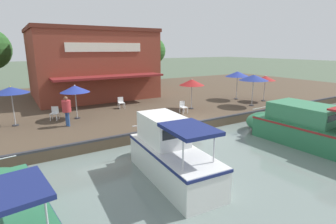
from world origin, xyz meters
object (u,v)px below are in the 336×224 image
at_px(patio_umbrella_near_quay_edge, 238,74).
at_px(cafe_chair_mid_patio, 55,112).
at_px(person_at_quay_edge, 66,107).
at_px(tree_downstream_bank, 152,52).
at_px(patio_umbrella_far_corner, 11,90).
at_px(patio_umbrella_by_entrance, 254,78).
at_px(motorboat_far_downstream, 309,129).
at_px(waterfront_restaurant, 91,63).
at_px(cafe_chair_under_first_umbrella, 121,102).
at_px(patio_umbrella_back_row, 192,82).
at_px(patio_umbrella_mid_patio_right, 265,78).
at_px(motorboat_fourth_along, 166,152).
at_px(patio_umbrella_mid_patio_left, 75,89).
at_px(mooring_post, 155,122).
at_px(cafe_chair_back_row_seat, 183,106).

distance_m(patio_umbrella_near_quay_edge, cafe_chair_mid_patio, 15.36).
height_order(person_at_quay_edge, tree_downstream_bank, tree_downstream_bank).
bearing_deg(patio_umbrella_far_corner, tree_downstream_bank, 129.91).
relative_size(patio_umbrella_by_entrance, patio_umbrella_near_quay_edge, 1.00).
height_order(person_at_quay_edge, motorboat_far_downstream, motorboat_far_downstream).
xyz_separation_m(patio_umbrella_near_quay_edge, motorboat_far_downstream, (9.21, -4.02, -1.97)).
bearing_deg(motorboat_far_downstream, patio_umbrella_near_quay_edge, 156.40).
height_order(waterfront_restaurant, motorboat_far_downstream, waterfront_restaurant).
xyz_separation_m(patio_umbrella_near_quay_edge, cafe_chair_under_first_umbrella, (-2.01, -10.30, -1.79)).
bearing_deg(patio_umbrella_back_row, patio_umbrella_mid_patio_right, 83.13).
bearing_deg(patio_umbrella_near_quay_edge, motorboat_fourth_along, -56.60).
height_order(patio_umbrella_near_quay_edge, cafe_chair_under_first_umbrella, patio_umbrella_near_quay_edge).
height_order(patio_umbrella_mid_patio_left, tree_downstream_bank, tree_downstream_bank).
distance_m(patio_umbrella_mid_patio_right, motorboat_far_downstream, 9.30).
distance_m(patio_umbrella_mid_patio_right, mooring_post, 12.37).
bearing_deg(motorboat_fourth_along, patio_umbrella_near_quay_edge, 123.40).
bearing_deg(cafe_chair_mid_patio, patio_umbrella_near_quay_edge, 85.86).
height_order(cafe_chair_mid_patio, motorboat_far_downstream, motorboat_far_downstream).
distance_m(patio_umbrella_near_quay_edge, patio_umbrella_mid_patio_left, 13.94).
relative_size(patio_umbrella_far_corner, motorboat_fourth_along, 0.41).
height_order(motorboat_fourth_along, mooring_post, motorboat_fourth_along).
height_order(patio_umbrella_back_row, patio_umbrella_mid_patio_right, patio_umbrella_back_row).
height_order(patio_umbrella_mid_patio_right, cafe_chair_under_first_umbrella, patio_umbrella_mid_patio_right).
bearing_deg(tree_downstream_bank, motorboat_far_downstream, -8.20).
relative_size(patio_umbrella_by_entrance, cafe_chair_under_first_umbrella, 2.99).
height_order(person_at_quay_edge, mooring_post, person_at_quay_edge).
bearing_deg(motorboat_far_downstream, motorboat_fourth_along, -96.88).
distance_m(waterfront_restaurant, patio_umbrella_mid_patio_left, 8.75).
height_order(patio_umbrella_mid_patio_left, mooring_post, patio_umbrella_mid_patio_left).
height_order(cafe_chair_back_row_seat, mooring_post, cafe_chair_back_row_seat).
bearing_deg(cafe_chair_under_first_umbrella, patio_umbrella_mid_patio_left, -69.23).
distance_m(patio_umbrella_by_entrance, mooring_post, 9.91).
bearing_deg(cafe_chair_under_first_umbrella, cafe_chair_back_row_seat, 40.11).
relative_size(cafe_chair_back_row_seat, cafe_chair_mid_patio, 1.00).
relative_size(cafe_chair_mid_patio, motorboat_far_downstream, 0.10).
bearing_deg(patio_umbrella_by_entrance, motorboat_far_downstream, -24.73).
distance_m(motorboat_far_downstream, tree_downstream_bank, 24.78).
distance_m(waterfront_restaurant, cafe_chair_mid_patio, 9.24).
height_order(patio_umbrella_by_entrance, cafe_chair_under_first_umbrella, patio_umbrella_by_entrance).
distance_m(waterfront_restaurant, cafe_chair_back_row_seat, 11.25).
bearing_deg(cafe_chair_under_first_umbrella, mooring_post, -3.19).
distance_m(person_at_quay_edge, motorboat_far_downstream, 13.66).
distance_m(patio_umbrella_near_quay_edge, mooring_post, 11.54).
xyz_separation_m(patio_umbrella_near_quay_edge, motorboat_fourth_along, (8.19, -12.42, -1.86)).
relative_size(patio_umbrella_by_entrance, motorboat_fourth_along, 0.44).
distance_m(patio_umbrella_back_row, cafe_chair_back_row_seat, 2.17).
bearing_deg(patio_umbrella_by_entrance, person_at_quay_edge, -97.49).
relative_size(patio_umbrella_mid_patio_left, mooring_post, 2.86).
height_order(patio_umbrella_mid_patio_right, cafe_chair_mid_patio, patio_umbrella_mid_patio_right).
height_order(waterfront_restaurant, patio_umbrella_by_entrance, waterfront_restaurant).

